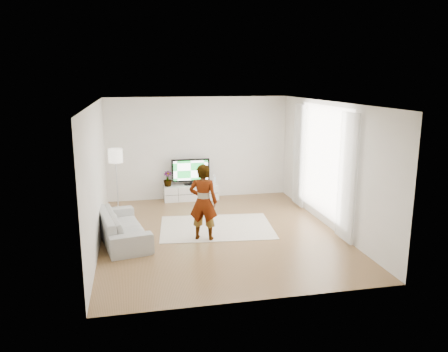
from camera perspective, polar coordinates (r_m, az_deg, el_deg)
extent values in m
plane|color=olive|center=(9.56, -0.58, -7.46)|extent=(6.00, 6.00, 0.00)
plane|color=white|center=(8.99, -0.62, 9.54)|extent=(6.00, 6.00, 0.00)
cube|color=white|center=(9.04, -16.34, 0.08)|extent=(0.02, 6.00, 2.80)
cube|color=white|center=(9.96, 13.67, 1.36)|extent=(0.02, 6.00, 2.80)
cube|color=white|center=(12.08, -3.37, 3.66)|extent=(5.00, 0.02, 2.80)
cube|color=white|center=(6.35, 4.68, -4.71)|extent=(5.00, 0.02, 2.80)
cube|color=white|center=(10.20, 12.86, 1.96)|extent=(0.01, 2.60, 2.50)
cube|color=white|center=(9.05, 15.76, -0.20)|extent=(0.04, 0.70, 2.60)
cube|color=white|center=(11.37, 9.77, 2.67)|extent=(0.04, 0.70, 2.60)
cube|color=white|center=(12.07, -4.31, -2.14)|extent=(1.49, 0.42, 0.42)
cube|color=black|center=(11.86, -4.18, -2.40)|extent=(1.45, 0.00, 0.01)
cube|color=black|center=(11.82, -5.97, -2.49)|extent=(0.01, 0.00, 0.37)
cube|color=black|center=(11.92, -2.40, -2.31)|extent=(0.01, 0.00, 0.37)
cube|color=black|center=(12.04, -4.35, -1.10)|extent=(0.37, 0.20, 0.02)
cube|color=black|center=(12.03, -4.35, -0.89)|extent=(0.07, 0.05, 0.07)
cube|color=black|center=(11.95, -4.38, 0.75)|extent=(1.04, 0.06, 0.63)
cube|color=#179434|center=(11.92, -4.36, 0.72)|extent=(0.94, 0.01, 0.54)
cube|color=white|center=(12.09, -1.27, -0.47)|extent=(0.09, 0.18, 0.24)
cube|color=#4CB2FF|center=(11.99, -1.19, -0.46)|extent=(0.01, 0.00, 0.13)
imported|color=#3F7238|center=(11.91, -7.37, -0.37)|extent=(0.24, 0.24, 0.41)
cube|color=beige|center=(9.90, -1.00, -6.70)|extent=(2.66, 2.04, 0.01)
imported|color=#334772|center=(8.97, -2.72, -3.41)|extent=(0.68, 0.56, 1.59)
imported|color=#B5B5B0|center=(9.31, -13.12, -6.37)|extent=(1.21, 2.22, 0.61)
cylinder|color=silver|center=(11.48, -13.61, -4.29)|extent=(0.27, 0.27, 0.02)
cylinder|color=silver|center=(11.32, -13.78, -1.29)|extent=(0.04, 0.04, 1.22)
cylinder|color=white|center=(11.16, -13.99, 2.60)|extent=(0.35, 0.35, 0.34)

